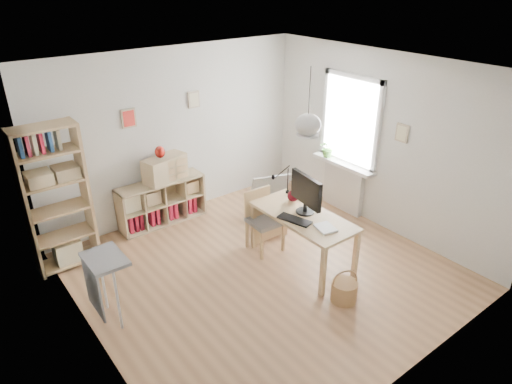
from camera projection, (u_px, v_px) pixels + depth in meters
ground at (264, 271)px, 6.21m from camera, size 4.50×4.50×0.00m
room_shell at (308, 125)px, 5.53m from camera, size 4.50×4.50×4.50m
window_unit at (351, 121)px, 7.18m from camera, size 0.07×1.16×1.46m
radiator at (343, 187)px, 7.67m from camera, size 0.10×0.80×0.80m
windowsill at (343, 164)px, 7.45m from camera, size 0.22×1.20×0.06m
desk at (303, 221)px, 6.12m from camera, size 0.70×1.50×0.75m
cube_shelf at (160, 205)px, 7.30m from camera, size 1.40×0.38×0.72m
tall_bookshelf at (55, 193)px, 5.89m from camera, size 0.80×0.38×2.00m
side_table at (101, 273)px, 5.05m from camera, size 0.40×0.55×0.85m
chair at (263, 216)px, 6.53m from camera, size 0.46×0.46×0.90m
wicker_basket at (344, 290)px, 5.60m from camera, size 0.32×0.32×0.45m
storage_chest at (277, 208)px, 7.38m from camera, size 0.85×0.90×0.68m
monitor at (306, 192)px, 6.01m from camera, size 0.25×0.62×0.54m
keyboard at (294, 220)px, 5.94m from camera, size 0.29×0.48×0.02m
task_lamp at (280, 180)px, 6.41m from camera, size 0.39×0.14×0.41m
yarn_ball at (293, 196)px, 6.41m from camera, size 0.16×0.16×0.16m
paper_tray at (325, 228)px, 5.75m from camera, size 0.27×0.30×0.03m
drawer_chest at (165, 169)px, 7.07m from camera, size 0.73×0.46×0.39m
red_vase at (160, 152)px, 6.91m from camera, size 0.16×0.16×0.19m
potted_plant at (328, 148)px, 7.61m from camera, size 0.29×0.26×0.30m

